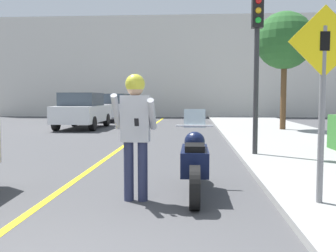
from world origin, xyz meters
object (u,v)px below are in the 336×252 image
parked_car_white (83,110)px  parked_car_silver (115,107)px  motorcycle (195,162)px  parked_car_blue (130,105)px  traffic_light (257,45)px  street_tree (285,41)px  crossing_sign (323,85)px  person_biker (135,123)px

parked_car_white → parked_car_silver: (0.36, 5.58, 0.00)m
motorcycle → parked_car_white: size_ratio=0.52×
parked_car_white → parked_car_blue: (0.27, 11.91, 0.00)m
traffic_light → parked_car_blue: bearing=107.7°
motorcycle → street_tree: street_tree is taller
crossing_sign → street_tree: street_tree is taller
motorcycle → person_biker: bearing=-151.9°
crossing_sign → parked_car_blue: 25.21m
parked_car_white → parked_car_blue: size_ratio=1.00×
crossing_sign → parked_car_blue: bearing=105.1°
motorcycle → person_biker: (-0.84, -0.45, 0.62)m
motorcycle → parked_car_blue: size_ratio=0.52×
parked_car_white → parked_car_blue: 11.91m
crossing_sign → traffic_light: 4.33m
person_biker → parked_car_silver: person_biker is taller
traffic_light → parked_car_blue: traffic_light is taller
person_biker → parked_car_blue: bearing=99.7°
person_biker → parked_car_white: 12.89m
motorcycle → street_tree: 11.72m
traffic_light → parked_car_silver: size_ratio=0.90×
parked_car_blue → parked_car_white: bearing=-91.3°
crossing_sign → parked_car_white: bearing=118.9°
parked_car_white → street_tree: bearing=-6.9°
person_biker → parked_car_white: person_biker is taller
crossing_sign → parked_car_white: crossing_sign is taller
street_tree → parked_car_silver: (-8.68, 6.68, -2.97)m
motorcycle → person_biker: 1.14m
traffic_light → street_tree: street_tree is taller
crossing_sign → traffic_light: traffic_light is taller
parked_car_silver → person_biker: bearing=-77.2°
parked_car_white → parked_car_blue: same height
motorcycle → crossing_sign: (1.62, -0.75, 1.13)m
traffic_light → parked_car_white: bearing=129.2°
motorcycle → traffic_light: (1.48, 3.44, 2.22)m
crossing_sign → parked_car_silver: size_ratio=0.60×
street_tree → parked_car_blue: 15.96m
crossing_sign → traffic_light: bearing=92.0°
motorcycle → crossing_sign: 2.12m
parked_car_blue → parked_car_silver: bearing=-89.2°
motorcycle → parked_car_blue: (-4.96, 23.58, 0.36)m
street_tree → traffic_light: bearing=-108.1°
crossing_sign → street_tree: (2.18, 11.32, 2.20)m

